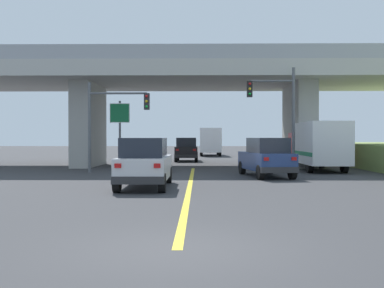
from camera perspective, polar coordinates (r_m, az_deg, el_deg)
ground at (r=34.33m, az=0.20°, el=-2.63°), size 160.00×160.00×0.00m
overpass_bridge at (r=34.46m, az=0.20°, el=6.78°), size 32.65×10.12×7.75m
lane_divider_stripe at (r=20.26m, az=-0.27°, el=-4.98°), size 0.20×23.08×0.01m
suv_lead at (r=19.51m, az=-5.62°, el=-2.23°), size 1.93×4.84×2.02m
suv_crossing at (r=25.14m, az=8.81°, el=-1.57°), size 2.54×4.95×2.02m
box_truck at (r=30.81m, az=14.73°, el=-0.10°), size 2.33×7.51×2.96m
sedan_oncoming at (r=41.33m, az=-0.65°, el=-0.65°), size 1.94×4.45×2.02m
traffic_signal_nearside at (r=29.03m, az=10.26°, el=4.38°), size 2.86×0.36×6.19m
traffic_signal_farside at (r=28.34m, az=-9.61°, el=3.48°), size 3.60×0.36×5.25m
highway_sign at (r=31.37m, az=-8.57°, el=2.81°), size 1.29×0.17×4.40m
semi_truck_distant at (r=54.07m, az=2.17°, el=0.33°), size 2.33×7.31×3.06m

